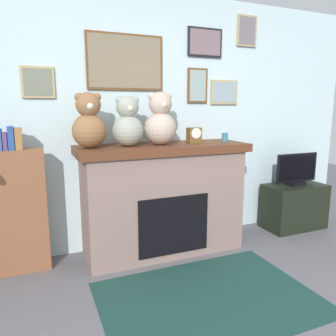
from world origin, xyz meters
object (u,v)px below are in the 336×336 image
(tv_stand, at_px, (294,206))
(candle_jar, at_px, (225,137))
(mantel_clock, at_px, (194,135))
(teddy_bear_brown, at_px, (128,124))
(television, at_px, (297,170))
(teddy_bear_cream, at_px, (160,121))
(fireplace, at_px, (163,198))
(teddy_bear_tan, at_px, (89,123))
(bookshelf, at_px, (19,208))

(tv_stand, distance_m, candle_jar, 1.35)
(mantel_clock, bearing_deg, tv_stand, -0.06)
(mantel_clock, bearing_deg, teddy_bear_brown, 179.91)
(television, distance_m, mantel_clock, 1.46)
(teddy_bear_brown, distance_m, teddy_bear_cream, 0.32)
(fireplace, xyz_separation_m, candle_jar, (0.70, -0.02, 0.59))
(television, distance_m, candle_jar, 1.10)
(teddy_bear_tan, bearing_deg, tv_stand, -0.06)
(mantel_clock, distance_m, teddy_bear_tan, 1.05)
(teddy_bear_tan, bearing_deg, teddy_bear_cream, -0.00)
(fireplace, relative_size, teddy_bear_tan, 3.45)
(mantel_clock, height_order, teddy_bear_brown, teddy_bear_brown)
(teddy_bear_brown, bearing_deg, teddy_bear_cream, -0.01)
(bookshelf, distance_m, television, 3.05)
(mantel_clock, xyz_separation_m, teddy_bear_cream, (-0.37, 0.00, 0.15))
(bookshelf, height_order, teddy_bear_tan, teddy_bear_tan)
(candle_jar, distance_m, teddy_bear_cream, 0.75)
(mantel_clock, relative_size, teddy_bear_cream, 0.31)
(television, bearing_deg, bookshelf, 178.09)
(fireplace, height_order, teddy_bear_tan, teddy_bear_tan)
(tv_stand, relative_size, mantel_clock, 4.72)
(teddy_bear_cream, bearing_deg, candle_jar, 0.05)
(candle_jar, relative_size, teddy_bear_cream, 0.18)
(fireplace, distance_m, mantel_clock, 0.71)
(candle_jar, relative_size, teddy_bear_tan, 0.19)
(teddy_bear_tan, distance_m, teddy_bear_cream, 0.67)
(television, height_order, mantel_clock, mantel_clock)
(teddy_bear_tan, height_order, teddy_bear_brown, teddy_bear_tan)
(fireplace, bearing_deg, tv_stand, -0.69)
(candle_jar, bearing_deg, teddy_bear_tan, -179.97)
(candle_jar, height_order, teddy_bear_tan, teddy_bear_tan)
(fireplace, height_order, mantel_clock, mantel_clock)
(fireplace, relative_size, teddy_bear_cream, 3.35)
(candle_jar, bearing_deg, teddy_bear_cream, -179.95)
(fireplace, height_order, teddy_bear_cream, teddy_bear_cream)
(bookshelf, bearing_deg, fireplace, -3.42)
(tv_stand, xyz_separation_m, mantel_clock, (-1.38, 0.00, 0.91))
(fireplace, distance_m, tv_stand, 1.74)
(candle_jar, height_order, mantel_clock, mantel_clock)
(teddy_bear_tan, height_order, teddy_bear_cream, teddy_bear_cream)
(fireplace, bearing_deg, teddy_bear_brown, -177.04)
(television, xyz_separation_m, teddy_bear_tan, (-2.42, 0.00, 0.60))
(fireplace, xyz_separation_m, mantel_clock, (0.33, -0.02, 0.63))
(television, bearing_deg, teddy_bear_tan, 179.91)
(teddy_bear_tan, bearing_deg, teddy_bear_brown, 0.01)
(bookshelf, relative_size, mantel_clock, 8.37)
(television, relative_size, candle_jar, 6.24)
(fireplace, distance_m, bookshelf, 1.33)
(television, xyz_separation_m, teddy_bear_cream, (-1.75, 0.00, 0.61))
(tv_stand, relative_size, teddy_bear_brown, 1.59)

